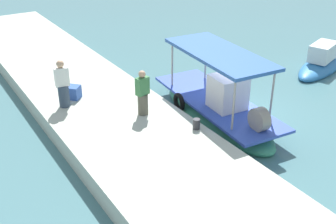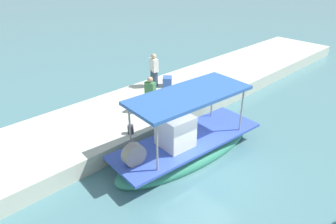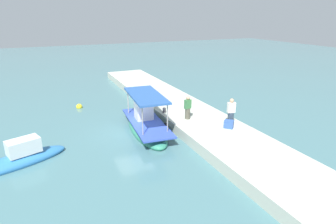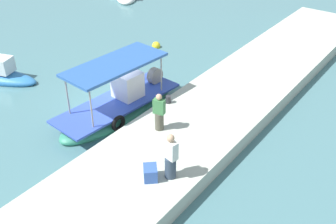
{
  "view_description": "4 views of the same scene",
  "coord_description": "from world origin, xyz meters",
  "px_view_note": "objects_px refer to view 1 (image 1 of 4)",
  "views": [
    {
      "loc": [
        10.63,
        -10.03,
        7.5
      ],
      "look_at": [
        0.08,
        -3.29,
        1.09
      ],
      "focal_mm": 44.69,
      "sensor_mm": 36.0,
      "label": 1
    },
    {
      "loc": [
        7.24,
        5.94,
        7.09
      ],
      "look_at": [
        -0.76,
        -2.39,
        1.16
      ],
      "focal_mm": 33.21,
      "sensor_mm": 36.0,
      "label": 2
    },
    {
      "loc": [
        -17.37,
        5.25,
        7.66
      ],
      "look_at": [
        0.45,
        -2.81,
        0.88
      ],
      "focal_mm": 30.37,
      "sensor_mm": 36.0,
      "label": 3
    },
    {
      "loc": [
        -11.8,
        -12.28,
        10.21
      ],
      "look_at": [
        0.28,
        -3.22,
        0.73
      ],
      "focal_mm": 43.8,
      "sensor_mm": 36.0,
      "label": 4
    }
  ],
  "objects_px": {
    "main_fishing_boat": "(217,108)",
    "moored_boat_near": "(324,62)",
    "mooring_bollard": "(196,124)",
    "fisherman_near_bollard": "(143,95)",
    "cargo_crate": "(72,92)",
    "fisherman_by_crate": "(63,86)"
  },
  "relations": [
    {
      "from": "main_fishing_boat",
      "to": "mooring_bollard",
      "type": "bearing_deg",
      "value": -57.14
    },
    {
      "from": "mooring_bollard",
      "to": "moored_boat_near",
      "type": "height_order",
      "value": "moored_boat_near"
    },
    {
      "from": "main_fishing_boat",
      "to": "fisherman_by_crate",
      "type": "relative_size",
      "value": 3.74
    },
    {
      "from": "fisherman_near_bollard",
      "to": "fisherman_by_crate",
      "type": "distance_m",
      "value": 2.97
    },
    {
      "from": "main_fishing_boat",
      "to": "mooring_bollard",
      "type": "height_order",
      "value": "main_fishing_boat"
    },
    {
      "from": "fisherman_near_bollard",
      "to": "cargo_crate",
      "type": "distance_m",
      "value": 3.09
    },
    {
      "from": "main_fishing_boat",
      "to": "fisherman_by_crate",
      "type": "distance_m",
      "value": 5.76
    },
    {
      "from": "mooring_bollard",
      "to": "cargo_crate",
      "type": "height_order",
      "value": "cargo_crate"
    },
    {
      "from": "fisherman_near_bollard",
      "to": "mooring_bollard",
      "type": "xyz_separation_m",
      "value": [
        1.89,
        0.95,
        -0.56
      ]
    },
    {
      "from": "cargo_crate",
      "to": "fisherman_by_crate",
      "type": "bearing_deg",
      "value": -44.17
    },
    {
      "from": "moored_boat_near",
      "to": "fisherman_near_bollard",
      "type": "bearing_deg",
      "value": -85.85
    },
    {
      "from": "fisherman_near_bollard",
      "to": "mooring_bollard",
      "type": "height_order",
      "value": "fisherman_near_bollard"
    },
    {
      "from": "fisherman_near_bollard",
      "to": "moored_boat_near",
      "type": "relative_size",
      "value": 0.29
    },
    {
      "from": "main_fishing_boat",
      "to": "moored_boat_near",
      "type": "bearing_deg",
      "value": 100.37
    },
    {
      "from": "main_fishing_boat",
      "to": "moored_boat_near",
      "type": "distance_m",
      "value": 8.07
    },
    {
      "from": "fisherman_by_crate",
      "to": "mooring_bollard",
      "type": "xyz_separation_m",
      "value": [
        3.97,
        3.06,
        -0.63
      ]
    },
    {
      "from": "fisherman_near_bollard",
      "to": "mooring_bollard",
      "type": "bearing_deg",
      "value": 26.75
    },
    {
      "from": "mooring_bollard",
      "to": "cargo_crate",
      "type": "distance_m",
      "value": 5.16
    },
    {
      "from": "mooring_bollard",
      "to": "moored_boat_near",
      "type": "xyz_separation_m",
      "value": [
        -2.67,
        9.82,
        -0.62
      ]
    },
    {
      "from": "main_fishing_boat",
      "to": "fisherman_near_bollard",
      "type": "xyz_separation_m",
      "value": [
        -0.67,
        -2.83,
        0.98
      ]
    },
    {
      "from": "main_fishing_boat",
      "to": "fisherman_near_bollard",
      "type": "relative_size",
      "value": 4.07
    },
    {
      "from": "moored_boat_near",
      "to": "mooring_bollard",
      "type": "bearing_deg",
      "value": -74.8
    }
  ]
}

